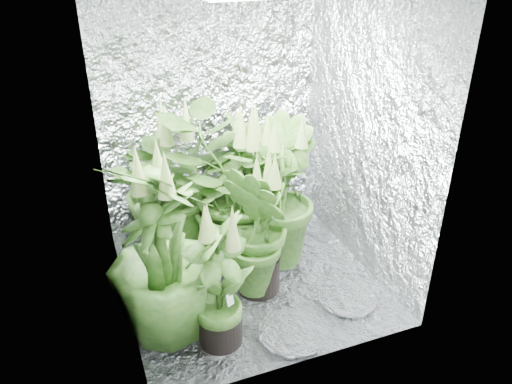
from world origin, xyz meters
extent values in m
plane|color=white|center=(0.00, 0.00, 0.00)|extent=(1.60, 1.60, 0.00)
cube|color=white|center=(0.00, 0.80, 1.00)|extent=(1.60, 0.02, 2.00)
cube|color=white|center=(0.00, -0.80, 1.00)|extent=(1.60, 0.02, 2.00)
cube|color=white|center=(-0.80, 0.00, 1.00)|extent=(0.02, 1.60, 2.00)
cube|color=white|center=(0.80, 0.00, 1.00)|extent=(0.02, 1.60, 2.00)
cylinder|color=black|center=(-0.35, 0.56, 0.13)|extent=(0.30, 0.30, 0.27)
cylinder|color=#443014|center=(-0.35, 0.56, 0.25)|extent=(0.28, 0.28, 0.03)
imported|color=#133F0C|center=(-0.35, 0.56, 0.54)|extent=(1.07, 1.07, 1.01)
cone|color=olive|center=(-0.35, 0.56, 0.98)|extent=(0.10, 0.10, 0.27)
cylinder|color=black|center=(0.21, 0.64, 0.11)|extent=(0.25, 0.25, 0.22)
cylinder|color=#443014|center=(0.21, 0.64, 0.21)|extent=(0.23, 0.23, 0.03)
imported|color=#133F0C|center=(0.21, 0.64, 0.48)|extent=(0.67, 0.67, 0.90)
cone|color=olive|center=(0.21, 0.64, 0.87)|extent=(0.08, 0.08, 0.22)
cylinder|color=black|center=(0.26, 0.15, 0.12)|extent=(0.26, 0.26, 0.23)
cylinder|color=#443014|center=(0.26, 0.15, 0.22)|extent=(0.24, 0.24, 0.03)
imported|color=#133F0C|center=(0.26, 0.15, 0.54)|extent=(0.58, 0.58, 1.01)
cone|color=olive|center=(0.26, 0.15, 0.99)|extent=(0.08, 0.08, 0.23)
cylinder|color=black|center=(-0.61, -0.31, 0.13)|extent=(0.30, 0.30, 0.26)
cylinder|color=#443014|center=(-0.61, -0.31, 0.25)|extent=(0.27, 0.27, 0.03)
imported|color=#133F0C|center=(-0.61, -0.31, 0.57)|extent=(0.85, 0.85, 1.08)
cone|color=olive|center=(-0.61, -0.31, 1.04)|extent=(0.10, 0.10, 0.26)
cylinder|color=black|center=(0.02, 0.26, 0.13)|extent=(0.29, 0.29, 0.26)
cylinder|color=#443014|center=(0.02, 0.26, 0.25)|extent=(0.27, 0.27, 0.03)
imported|color=#133F0C|center=(0.02, 0.26, 0.56)|extent=(1.24, 1.24, 1.05)
cone|color=olive|center=(0.02, 0.26, 1.02)|extent=(0.09, 0.09, 0.26)
cylinder|color=black|center=(-0.35, -0.49, 0.11)|extent=(0.25, 0.25, 0.22)
cylinder|color=#443014|center=(-0.35, -0.49, 0.21)|extent=(0.23, 0.23, 0.03)
imported|color=#133F0C|center=(-0.35, -0.49, 0.44)|extent=(0.62, 0.62, 0.83)
cone|color=olive|center=(-0.35, -0.49, 0.81)|extent=(0.08, 0.08, 0.22)
cylinder|color=black|center=(0.02, -0.12, 0.13)|extent=(0.28, 0.28, 0.25)
cylinder|color=#443014|center=(0.02, -0.12, 0.24)|extent=(0.26, 0.26, 0.03)
imported|color=#133F0C|center=(0.02, -0.12, 0.47)|extent=(0.51, 0.51, 0.89)
cone|color=olive|center=(0.02, -0.12, 0.86)|extent=(0.09, 0.09, 0.25)
cylinder|color=black|center=(0.64, 0.62, 0.04)|extent=(0.13, 0.13, 0.08)
cylinder|color=black|center=(0.64, 0.62, 0.19)|extent=(0.12, 0.12, 0.10)
cylinder|color=#4C4C51|center=(0.58, 0.64, 0.19)|extent=(0.11, 0.27, 0.29)
torus|color=#4C4C51|center=(0.58, 0.64, 0.19)|extent=(0.11, 0.28, 0.30)
cube|color=white|center=(-0.30, -0.51, 0.30)|extent=(0.05, 0.04, 0.07)
camera|label=1|loc=(-0.93, -2.56, 2.08)|focal=35.00mm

